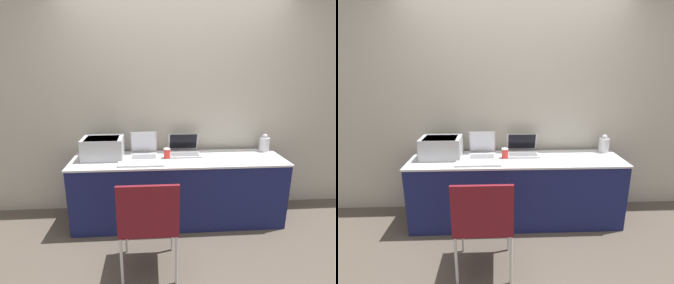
# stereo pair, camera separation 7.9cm
# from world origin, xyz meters

# --- Properties ---
(ground_plane) EXTENTS (14.00, 14.00, 0.00)m
(ground_plane) POSITION_xyz_m (0.00, 0.00, 0.00)
(ground_plane) COLOR brown
(wall_back) EXTENTS (8.00, 0.05, 2.60)m
(wall_back) POSITION_xyz_m (0.00, 0.65, 1.30)
(wall_back) COLOR #B7B2A3
(wall_back) RESTS_ON ground_plane
(table) EXTENTS (2.31, 0.59, 0.75)m
(table) POSITION_xyz_m (0.00, 0.28, 0.37)
(table) COLOR #191E51
(table) RESTS_ON ground_plane
(printer) EXTENTS (0.43, 0.34, 0.23)m
(printer) POSITION_xyz_m (-0.82, 0.36, 0.87)
(printer) COLOR #B2B7BC
(printer) RESTS_ON table
(laptop_left) EXTENTS (0.29, 0.32, 0.26)m
(laptop_left) POSITION_xyz_m (-0.38, 0.38, 0.81)
(laptop_left) COLOR #B7B7BC
(laptop_left) RESTS_ON table
(laptop_right) EXTENTS (0.35, 0.31, 0.22)m
(laptop_right) POSITION_xyz_m (0.08, 0.43, 0.80)
(laptop_right) COLOR #B7B7BC
(laptop_right) RESTS_ON table
(external_keyboard) EXTENTS (0.47, 0.15, 0.02)m
(external_keyboard) POSITION_xyz_m (-0.41, 0.11, 0.76)
(external_keyboard) COLOR silver
(external_keyboard) RESTS_ON table
(coffee_cup) EXTENTS (0.07, 0.07, 0.11)m
(coffee_cup) POSITION_xyz_m (-0.12, 0.30, 0.80)
(coffee_cup) COLOR red
(coffee_cup) RESTS_ON table
(metal_pitcher) EXTENTS (0.11, 0.11, 0.21)m
(metal_pitcher) POSITION_xyz_m (1.04, 0.47, 0.84)
(metal_pitcher) COLOR silver
(metal_pitcher) RESTS_ON table
(chair) EXTENTS (0.47, 0.44, 0.88)m
(chair) POSITION_xyz_m (-0.33, -0.54, 0.53)
(chair) COLOR maroon
(chair) RESTS_ON ground_plane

